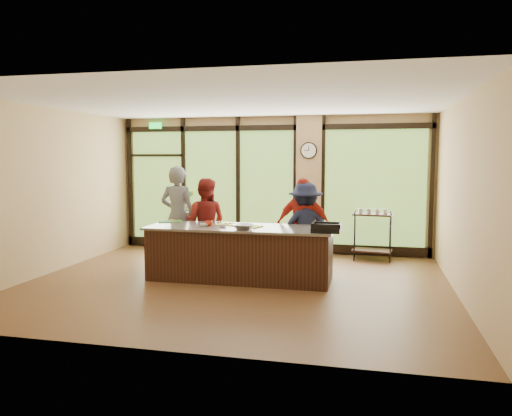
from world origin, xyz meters
The scene contains 25 objects.
floor centered at (0.00, 0.00, 0.00)m, with size 7.00×7.00×0.00m, color brown.
ceiling centered at (0.00, 0.00, 3.00)m, with size 7.00×7.00×0.00m, color silver.
back_wall centered at (0.00, 3.00, 1.50)m, with size 7.00×7.00×0.00m, color tan.
left_wall centered at (-3.50, 0.00, 1.50)m, with size 6.00×6.00×0.00m, color tan.
right_wall centered at (3.50, 0.00, 1.50)m, with size 6.00×6.00×0.00m, color tan.
window_wall centered at (0.16, 2.95, 1.39)m, with size 6.90×0.12×3.00m.
island_base centered at (0.00, 0.30, 0.44)m, with size 3.10×1.00×0.88m, color black.
countertop centered at (0.00, 0.30, 0.90)m, with size 3.20×1.10×0.04m, color #6F675C.
wall_clock centered at (0.85, 2.87, 2.25)m, with size 0.36×0.04×0.36m.
cook_left centered at (-1.45, 1.09, 0.97)m, with size 0.71×0.47×1.94m, color slate.
cook_midleft centered at (-0.92, 1.14, 0.85)m, with size 0.83×0.65×1.71m, color maroon.
cook_midright centered at (0.99, 1.07, 0.86)m, with size 1.01×0.42×1.73m, color red.
cook_right centered at (1.03, 1.05, 0.83)m, with size 1.07×0.61×1.65m, color #161A31.
roasting_pan centered at (1.50, -0.02, 0.96)m, with size 0.45×0.35×0.08m, color black.
mixing_bowl centered at (0.13, 0.02, 0.96)m, with size 0.34×0.34×0.08m, color silver.
cutting_board_left centered at (-1.44, 0.66, 0.93)m, with size 0.42×0.32×0.01m, color #3C8631.
cutting_board_center centered at (-0.27, 0.49, 0.93)m, with size 0.39×0.29×0.01m, color gold.
cutting_board_right centered at (0.15, 0.33, 0.93)m, with size 0.40×0.30×0.01m, color gold.
prep_bowl_near centered at (-0.61, 0.20, 0.94)m, with size 0.15×0.15×0.05m, color silver.
prep_bowl_mid centered at (-0.28, 0.21, 0.94)m, with size 0.13×0.13×0.04m, color silver.
prep_bowl_far centered at (-0.48, 0.64, 0.93)m, with size 0.12×0.12×0.03m, color silver.
red_ramekin centered at (-0.54, 0.25, 0.97)m, with size 0.12×0.12×0.10m, color red.
flower_stand centered at (-2.01, 2.75, 0.44)m, with size 0.44×0.44×0.88m, color black.
flower_vase centered at (-2.01, 2.75, 1.01)m, with size 0.24×0.24×0.25m, color olive.
bar_cart centered at (2.22, 2.49, 0.64)m, with size 0.83×0.54×1.06m.
Camera 1 is at (2.18, -7.88, 2.10)m, focal length 35.00 mm.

